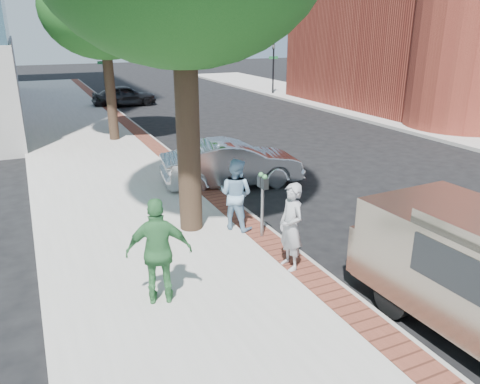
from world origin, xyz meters
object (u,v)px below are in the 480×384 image
parking_meter (263,192)px  person_green (159,252)px  person_officer (236,194)px  person_gray (291,227)px  bg_car (124,96)px  sedan_silver (232,164)px

parking_meter → person_green: size_ratio=0.79×
person_officer → person_green: 3.33m
person_gray → bg_car: (1.39, 22.26, -0.37)m
bg_car → parking_meter: bearing=173.3°
person_officer → person_green: person_green is taller
parking_meter → sedan_silver: 4.12m
person_gray → sedan_silver: size_ratio=0.41×
person_gray → person_green: size_ratio=0.93×
person_gray → bg_car: person_gray is taller
parking_meter → person_green: 3.21m
person_officer → sedan_silver: bearing=-58.9°
parking_meter → person_officer: (-0.34, 0.66, -0.22)m
parking_meter → person_gray: 1.54m
person_officer → sedan_silver: 3.57m
person_officer → bg_car: 20.15m
sedan_silver → bg_car: size_ratio=1.11×
person_gray → sedan_silver: bearing=166.3°
person_gray → sedan_silver: 5.61m
person_gray → person_officer: size_ratio=1.03×
sedan_silver → bg_car: bearing=7.2°
person_gray → parking_meter: bearing=172.0°
parking_meter → bg_car: parking_meter is taller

